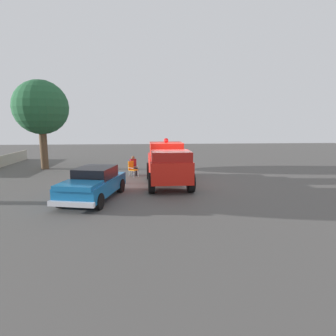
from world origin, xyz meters
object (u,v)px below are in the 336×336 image
at_px(vintage_fire_truck, 168,164).
at_px(oak_tree_left, 41,108).
at_px(classic_hot_rod, 93,184).
at_px(lawn_chair_near_truck, 133,166).
at_px(traffic_cone, 113,178).
at_px(spectator_seated, 134,165).
at_px(lawn_chair_by_car, 132,168).

bearing_deg(vintage_fire_truck, oak_tree_left, 56.29).
xyz_separation_m(vintage_fire_truck, classic_hot_rod, (-2.99, 3.66, -0.45)).
height_order(classic_hot_rod, lawn_chair_near_truck, classic_hot_rod).
height_order(classic_hot_rod, oak_tree_left, oak_tree_left).
xyz_separation_m(classic_hot_rod, traffic_cone, (3.45, -0.50, -0.44)).
xyz_separation_m(lawn_chair_near_truck, spectator_seated, (-0.12, -0.05, 0.11)).
relative_size(oak_tree_left, traffic_cone, 10.37).
distance_m(lawn_chair_near_truck, spectator_seated, 0.17).
height_order(lawn_chair_near_truck, spectator_seated, spectator_seated).
distance_m(lawn_chair_near_truck, lawn_chair_by_car, 0.75).
distance_m(lawn_chair_near_truck, traffic_cone, 2.85).
relative_size(vintage_fire_truck, oak_tree_left, 0.91).
distance_m(oak_tree_left, traffic_cone, 9.02).
relative_size(lawn_chair_by_car, oak_tree_left, 0.15).
xyz_separation_m(vintage_fire_truck, lawn_chair_near_truck, (3.10, 2.13, -0.61)).
relative_size(lawn_chair_near_truck, oak_tree_left, 0.15).
bearing_deg(classic_hot_rod, spectator_seated, -14.80).
bearing_deg(lawn_chair_by_car, spectator_seated, -4.85).
bearing_deg(lawn_chair_near_truck, spectator_seated, -158.77).
bearing_deg(lawn_chair_by_car, traffic_cone, 151.59).
relative_size(classic_hot_rod, lawn_chair_near_truck, 4.57).
distance_m(classic_hot_rod, spectator_seated, 6.17).
relative_size(vintage_fire_truck, lawn_chair_by_car, 5.88).
height_order(vintage_fire_truck, lawn_chair_by_car, vintage_fire_truck).
distance_m(vintage_fire_truck, classic_hot_rod, 4.74).
distance_m(spectator_seated, traffic_cone, 2.77).
bearing_deg(spectator_seated, lawn_chair_by_car, 175.15).
distance_m(classic_hot_rod, lawn_chair_by_car, 5.56).
bearing_deg(lawn_chair_near_truck, lawn_chair_by_car, 179.57).
height_order(vintage_fire_truck, spectator_seated, vintage_fire_truck).
bearing_deg(lawn_chair_by_car, oak_tree_left, 62.07).
bearing_deg(oak_tree_left, spectator_seated, -113.45).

